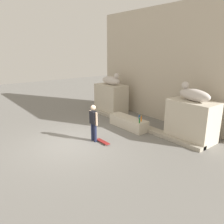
{
  "coord_description": "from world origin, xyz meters",
  "views": [
    {
      "loc": [
        7.99,
        -4.15,
        3.98
      ],
      "look_at": [
        0.13,
        2.08,
        1.1
      ],
      "focal_mm": 35.17,
      "sensor_mm": 36.0,
      "label": 1
    }
  ],
  "objects_px": {
    "statue_reclining_right": "(194,94)",
    "skateboard": "(103,142)",
    "bottle_blue": "(139,117)",
    "bottle_green": "(140,121)",
    "bottle_orange": "(141,119)",
    "skater": "(94,122)",
    "statue_reclining_left": "(111,80)"
  },
  "relations": [
    {
      "from": "skater",
      "to": "bottle_green",
      "type": "height_order",
      "value": "skater"
    },
    {
      "from": "skater",
      "to": "bottle_green",
      "type": "xyz_separation_m",
      "value": [
        0.68,
        2.18,
        -0.23
      ]
    },
    {
      "from": "bottle_orange",
      "to": "bottle_green",
      "type": "relative_size",
      "value": 1.06
    },
    {
      "from": "bottle_orange",
      "to": "bottle_green",
      "type": "xyz_separation_m",
      "value": [
        0.12,
        -0.25,
        -0.01
      ]
    },
    {
      "from": "statue_reclining_left",
      "to": "bottle_blue",
      "type": "distance_m",
      "value": 3.84
    },
    {
      "from": "skater",
      "to": "bottle_orange",
      "type": "relative_size",
      "value": 5.53
    },
    {
      "from": "statue_reclining_left",
      "to": "skateboard",
      "type": "height_order",
      "value": "statue_reclining_left"
    },
    {
      "from": "skateboard",
      "to": "bottle_orange",
      "type": "height_order",
      "value": "bottle_orange"
    },
    {
      "from": "skateboard",
      "to": "bottle_green",
      "type": "bearing_deg",
      "value": 82.45
    },
    {
      "from": "skateboard",
      "to": "statue_reclining_left",
      "type": "bearing_deg",
      "value": 136.96
    },
    {
      "from": "statue_reclining_right",
      "to": "bottle_orange",
      "type": "height_order",
      "value": "statue_reclining_right"
    },
    {
      "from": "statue_reclining_left",
      "to": "bottle_blue",
      "type": "height_order",
      "value": "statue_reclining_left"
    },
    {
      "from": "skater",
      "to": "bottle_orange",
      "type": "xyz_separation_m",
      "value": [
        0.55,
        2.42,
        -0.23
      ]
    },
    {
      "from": "statue_reclining_right",
      "to": "bottle_blue",
      "type": "relative_size",
      "value": 6.08
    },
    {
      "from": "statue_reclining_right",
      "to": "bottle_green",
      "type": "distance_m",
      "value": 2.71
    },
    {
      "from": "statue_reclining_right",
      "to": "skateboard",
      "type": "relative_size",
      "value": 2.08
    },
    {
      "from": "statue_reclining_right",
      "to": "bottle_orange",
      "type": "bearing_deg",
      "value": 38.03
    },
    {
      "from": "skater",
      "to": "bottle_green",
      "type": "distance_m",
      "value": 2.29
    },
    {
      "from": "skater",
      "to": "bottle_blue",
      "type": "height_order",
      "value": "skater"
    },
    {
      "from": "bottle_green",
      "to": "statue_reclining_left",
      "type": "bearing_deg",
      "value": 160.86
    },
    {
      "from": "skater",
      "to": "skateboard",
      "type": "distance_m",
      "value": 0.97
    },
    {
      "from": "statue_reclining_right",
      "to": "bottle_orange",
      "type": "distance_m",
      "value": 2.68
    },
    {
      "from": "bottle_blue",
      "to": "bottle_green",
      "type": "relative_size",
      "value": 0.96
    },
    {
      "from": "bottle_blue",
      "to": "bottle_orange",
      "type": "distance_m",
      "value": 0.36
    },
    {
      "from": "statue_reclining_right",
      "to": "skateboard",
      "type": "bearing_deg",
      "value": 66.64
    },
    {
      "from": "statue_reclining_left",
      "to": "skateboard",
      "type": "distance_m",
      "value": 5.34
    },
    {
      "from": "bottle_blue",
      "to": "bottle_green",
      "type": "distance_m",
      "value": 0.61
    },
    {
      "from": "statue_reclining_left",
      "to": "statue_reclining_right",
      "type": "bearing_deg",
      "value": -1.07
    },
    {
      "from": "skater",
      "to": "skateboard",
      "type": "xyz_separation_m",
      "value": [
        0.43,
        0.18,
        -0.86
      ]
    },
    {
      "from": "bottle_blue",
      "to": "skateboard",
      "type": "bearing_deg",
      "value": -85.61
    },
    {
      "from": "statue_reclining_right",
      "to": "bottle_green",
      "type": "xyz_separation_m",
      "value": [
        -1.87,
        -1.35,
        -1.41
      ]
    },
    {
      "from": "skater",
      "to": "skateboard",
      "type": "relative_size",
      "value": 2.08
    }
  ]
}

